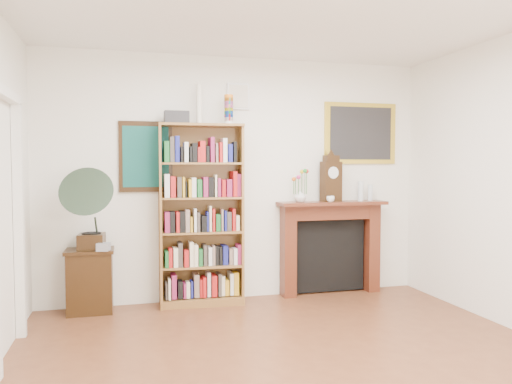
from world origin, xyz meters
TOP-DOWN VIEW (x-y plane):
  - room at (0.00, 0.00)m, footprint 4.51×5.01m
  - door_casing at (-2.21, 1.20)m, footprint 0.08×1.02m
  - teal_poster at (-1.05, 2.48)m, footprint 0.58×0.04m
  - small_picture at (0.00, 2.48)m, footprint 0.26×0.04m
  - gilt_painting at (1.55, 2.48)m, footprint 0.95×0.04m
  - bookshelf at (-0.46, 2.31)m, footprint 0.95×0.39m
  - side_cabinet at (-1.65, 2.30)m, footprint 0.50×0.36m
  - fireplace at (1.12, 2.40)m, footprint 1.33×0.33m
  - gramophone at (-1.63, 2.17)m, footprint 0.58×0.70m
  - cd_stack at (-1.50, 2.16)m, footprint 0.15×0.15m
  - mantel_clock at (1.11, 2.37)m, footprint 0.26×0.17m
  - flower_vase at (0.72, 2.35)m, footprint 0.18×0.18m
  - teacup at (1.06, 2.26)m, footprint 0.12×0.12m
  - bottle_left at (1.51, 2.37)m, footprint 0.07×0.07m
  - bottle_right at (1.64, 2.39)m, footprint 0.06×0.06m

SIDE VIEW (x-z plane):
  - side_cabinet at x=-1.65m, z-range 0.00..0.67m
  - fireplace at x=1.12m, z-range 0.10..1.22m
  - cd_stack at x=-1.50m, z-range 0.67..0.75m
  - bookshelf at x=-0.46m, z-range -0.03..2.28m
  - gramophone at x=-1.63m, z-range 0.73..1.59m
  - teacup at x=1.06m, z-range 1.12..1.20m
  - flower_vase at x=0.72m, z-range 1.12..1.27m
  - bottle_right at x=1.64m, z-range 1.12..1.32m
  - bottle_left at x=1.51m, z-range 1.12..1.36m
  - door_casing at x=-2.21m, z-range 0.18..2.35m
  - mantel_clock at x=1.11m, z-range 1.11..1.66m
  - room at x=0.00m, z-range -0.01..2.81m
  - teal_poster at x=-1.05m, z-range 1.26..2.04m
  - gilt_painting at x=1.55m, z-range 1.58..2.33m
  - small_picture at x=0.00m, z-range 2.20..2.50m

